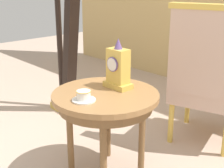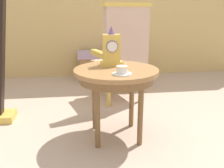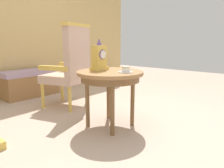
% 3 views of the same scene
% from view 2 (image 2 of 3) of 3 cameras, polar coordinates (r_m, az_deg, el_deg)
% --- Properties ---
extents(ground_plane, '(10.00, 10.00, 0.00)m').
position_cam_2_polar(ground_plane, '(2.22, 0.52, -12.33)').
color(ground_plane, '#BCA38E').
extents(side_table, '(0.70, 0.70, 0.61)m').
position_cam_2_polar(side_table, '(2.08, 0.94, 1.46)').
color(side_table, '#9E7042').
rests_on(side_table, ground).
extents(teacup_left, '(0.15, 0.15, 0.06)m').
position_cam_2_polar(teacup_left, '(1.87, 2.27, 3.01)').
color(teacup_left, white).
rests_on(teacup_left, side_table).
extents(mantel_clock, '(0.19, 0.11, 0.34)m').
position_cam_2_polar(mantel_clock, '(2.16, -0.07, 7.73)').
color(mantel_clock, gold).
rests_on(mantel_clock, side_table).
extents(armchair, '(0.67, 0.66, 1.14)m').
position_cam_2_polar(armchair, '(2.94, 2.26, 7.17)').
color(armchair, '#CCA893').
rests_on(armchair, ground).
extents(window_bench, '(0.94, 0.40, 0.44)m').
position_cam_2_polar(window_bench, '(3.99, -0.96, 4.29)').
color(window_bench, '#B299B7').
rests_on(window_bench, ground).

